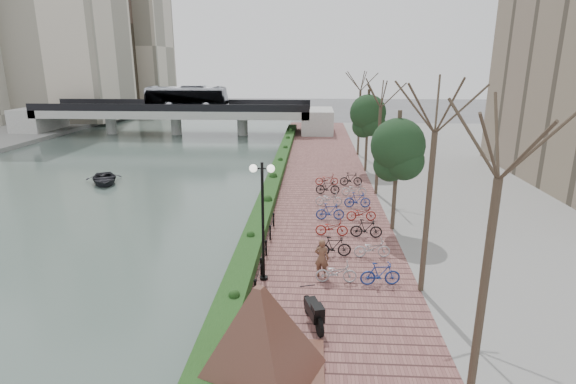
# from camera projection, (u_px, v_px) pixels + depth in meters

# --- Properties ---
(ground) EXTENTS (220.00, 220.00, 0.00)m
(ground) POSITION_uv_depth(u_px,v_px,m) (215.00, 322.00, 16.83)
(ground) COLOR #59595B
(ground) RESTS_ON ground
(river_water) EXTENTS (30.00, 130.00, 0.02)m
(river_water) POSITION_uv_depth(u_px,v_px,m) (113.00, 167.00, 41.65)
(river_water) COLOR #44554D
(river_water) RESTS_ON ground
(promenade) EXTENTS (8.00, 75.00, 0.50)m
(promenade) POSITION_uv_depth(u_px,v_px,m) (319.00, 190.00, 33.33)
(promenade) COLOR brown
(promenade) RESTS_ON ground
(inland_pavement) EXTENTS (24.00, 75.00, 0.50)m
(inland_pavement) POSITION_uv_depth(u_px,v_px,m) (540.00, 194.00, 32.44)
(inland_pavement) COLOR gray
(inland_pavement) RESTS_ON ground
(hedge) EXTENTS (1.10, 56.00, 0.60)m
(hedge) POSITION_uv_depth(u_px,v_px,m) (276.00, 174.00, 35.77)
(hedge) COLOR #193513
(hedge) RESTS_ON promenade
(chain_fence) EXTENTS (0.10, 14.10, 0.70)m
(chain_fence) POSITION_uv_depth(u_px,v_px,m) (259.00, 278.00, 18.44)
(chain_fence) COLOR black
(chain_fence) RESTS_ON promenade
(granite_monument) EXTENTS (5.36, 5.36, 3.02)m
(granite_monument) POSITION_uv_depth(u_px,v_px,m) (260.00, 335.00, 12.51)
(granite_monument) COLOR #4A2620
(granite_monument) RESTS_ON promenade
(lamppost) EXTENTS (1.02, 0.32, 5.07)m
(lamppost) POSITION_uv_depth(u_px,v_px,m) (262.00, 197.00, 18.09)
(lamppost) COLOR black
(lamppost) RESTS_ON promenade
(motorcycle) EXTENTS (1.07, 1.91, 1.14)m
(motorcycle) POSITION_uv_depth(u_px,v_px,m) (313.00, 310.00, 15.63)
(motorcycle) COLOR black
(motorcycle) RESTS_ON promenade
(pedestrian) EXTENTS (0.71, 0.57, 1.71)m
(pedestrian) POSITION_uv_depth(u_px,v_px,m) (322.00, 258.00, 19.08)
(pedestrian) COLOR brown
(pedestrian) RESTS_ON promenade
(bicycle_parking) EXTENTS (2.40, 17.32, 1.00)m
(bicycle_parking) POSITION_uv_depth(u_px,v_px,m) (345.00, 212.00, 26.10)
(bicycle_parking) COLOR #AAAAAF
(bicycle_parking) RESTS_ON promenade
(street_trees) EXTENTS (3.20, 37.12, 6.80)m
(street_trees) POSITION_uv_depth(u_px,v_px,m) (386.00, 159.00, 27.53)
(street_trees) COLOR #3A2F22
(street_trees) RESTS_ON promenade
(bridge) EXTENTS (36.00, 10.77, 6.50)m
(bridge) POSITION_uv_depth(u_px,v_px,m) (178.00, 109.00, 59.89)
(bridge) COLOR #A4A49F
(bridge) RESTS_ON ground
(boat) EXTENTS (4.25, 4.75, 0.81)m
(boat) POSITION_uv_depth(u_px,v_px,m) (104.00, 179.00, 35.91)
(boat) COLOR black
(boat) RESTS_ON river_water
(far_buildings) EXTENTS (35.00, 38.00, 38.00)m
(far_buildings) POSITION_uv_depth(u_px,v_px,m) (55.00, 22.00, 77.94)
(far_buildings) COLOR beige
(far_buildings) RESTS_ON far_bank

